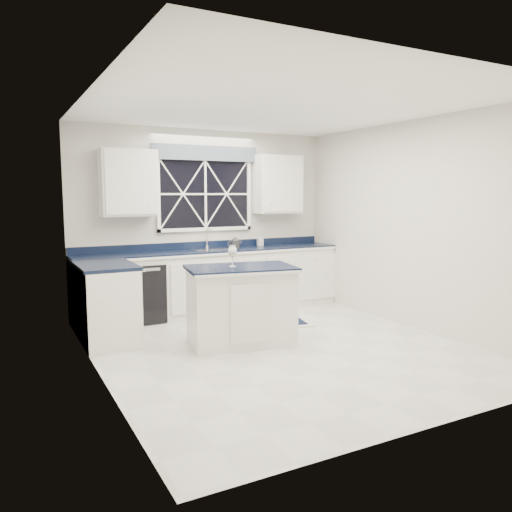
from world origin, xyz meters
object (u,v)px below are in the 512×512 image
island (241,305)px  soap_bottle (260,240)px  dishwasher (139,292)px  kettle (235,243)px  faucet (207,238)px  wine_glass (232,252)px

island → soap_bottle: 2.19m
dishwasher → island: bearing=-64.1°
kettle → soap_bottle: (0.51, 0.14, 0.01)m
kettle → soap_bottle: size_ratio=1.36×
soap_bottle → faucet: bearing=177.0°
wine_glass → soap_bottle: (1.29, 1.72, -0.06)m
faucet → wine_glass: faucet is taller
faucet → wine_glass: (-0.42, -1.77, -0.01)m
faucet → kettle: size_ratio=1.23×
soap_bottle → dishwasher: bearing=-175.7°
kettle → soap_bottle: bearing=14.2°
island → soap_bottle: (1.20, 1.75, 0.57)m
soap_bottle → island: bearing=-124.4°
island → kettle: (0.69, 1.61, 0.56)m
island → soap_bottle: size_ratio=7.46×
kettle → wine_glass: size_ratio=0.99×
faucet → soap_bottle: faucet is taller
faucet → soap_bottle: 0.88m
dishwasher → island: 1.78m
dishwasher → soap_bottle: (1.98, 0.15, 0.62)m
dishwasher → wine_glass: bearing=-66.5°
faucet → kettle: 0.42m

